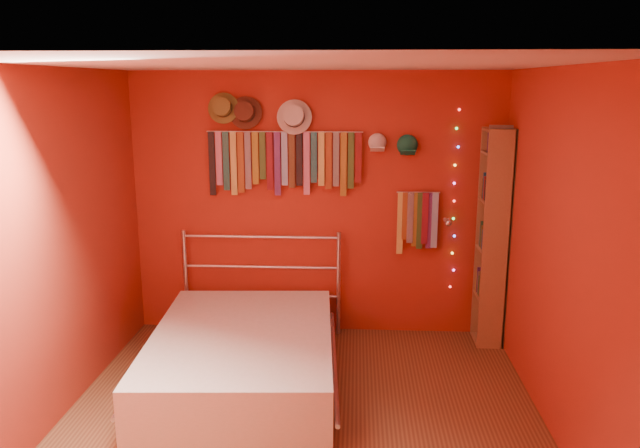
% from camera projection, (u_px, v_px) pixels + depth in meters
% --- Properties ---
extents(ground, '(3.50, 3.50, 0.00)m').
position_uv_depth(ground, '(301.00, 421.00, 4.50)').
color(ground, brown).
rests_on(ground, ground).
extents(back_wall, '(3.50, 0.02, 2.50)m').
position_uv_depth(back_wall, '(317.00, 205.00, 5.92)').
color(back_wall, maroon).
rests_on(back_wall, ground).
extents(right_wall, '(0.02, 3.50, 2.50)m').
position_uv_depth(right_wall, '(563.00, 259.00, 4.12)').
color(right_wall, maroon).
rests_on(right_wall, ground).
extents(left_wall, '(0.02, 3.50, 2.50)m').
position_uv_depth(left_wall, '(49.00, 251.00, 4.32)').
color(left_wall, maroon).
rests_on(left_wall, ground).
extents(ceiling, '(3.50, 3.50, 0.02)m').
position_uv_depth(ceiling, '(299.00, 64.00, 3.94)').
color(ceiling, white).
rests_on(ceiling, back_wall).
extents(tie_rack, '(1.45, 0.03, 0.60)m').
position_uv_depth(tie_rack, '(283.00, 159.00, 5.78)').
color(tie_rack, silver).
rests_on(tie_rack, back_wall).
extents(small_tie_rack, '(0.40, 0.03, 0.60)m').
position_uv_depth(small_tie_rack, '(417.00, 219.00, 5.83)').
color(small_tie_rack, silver).
rests_on(small_tie_rack, back_wall).
extents(fedora_olive, '(0.29, 0.16, 0.28)m').
position_uv_depth(fedora_olive, '(223.00, 107.00, 5.68)').
color(fedora_olive, olive).
rests_on(fedora_olive, back_wall).
extents(fedora_brown, '(0.30, 0.16, 0.30)m').
position_uv_depth(fedora_brown, '(245.00, 112.00, 5.67)').
color(fedora_brown, '#4E281C').
rests_on(fedora_brown, back_wall).
extents(fedora_white, '(0.32, 0.18, 0.32)m').
position_uv_depth(fedora_white, '(294.00, 116.00, 5.65)').
color(fedora_white, beige).
rests_on(fedora_white, back_wall).
extents(cap_white, '(0.17, 0.22, 0.17)m').
position_uv_depth(cap_white, '(377.00, 143.00, 5.71)').
color(cap_white, silver).
rests_on(cap_white, back_wall).
extents(cap_green, '(0.19, 0.23, 0.19)m').
position_uv_depth(cap_green, '(407.00, 145.00, 5.70)').
color(cap_green, '#17684C').
rests_on(cap_green, back_wall).
extents(fairy_lights, '(0.06, 0.02, 1.70)m').
position_uv_depth(fairy_lights, '(455.00, 201.00, 5.80)').
color(fairy_lights, '#FF3333').
rests_on(fairy_lights, back_wall).
extents(reading_lamp, '(0.06, 0.27, 0.08)m').
position_uv_depth(reading_lamp, '(448.00, 222.00, 5.67)').
color(reading_lamp, silver).
rests_on(reading_lamp, back_wall).
extents(bookshelf, '(0.25, 0.34, 2.00)m').
position_uv_depth(bookshelf, '(497.00, 237.00, 5.67)').
color(bookshelf, '#8E6040').
rests_on(bookshelf, ground).
extents(bed, '(1.64, 2.13, 1.01)m').
position_uv_depth(bed, '(243.00, 354.00, 5.06)').
color(bed, silver).
rests_on(bed, ground).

